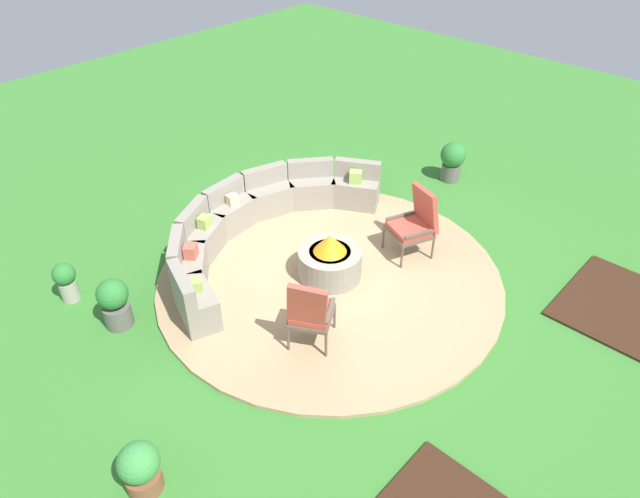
# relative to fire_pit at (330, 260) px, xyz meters

# --- Properties ---
(ground_plane) EXTENTS (24.00, 24.00, 0.00)m
(ground_plane) POSITION_rel_fire_pit_xyz_m (0.00, 0.00, -0.35)
(ground_plane) COLOR #387A2D
(patio_circle) EXTENTS (5.21, 5.21, 0.06)m
(patio_circle) POSITION_rel_fire_pit_xyz_m (0.00, 0.00, -0.32)
(patio_circle) COLOR tan
(patio_circle) RESTS_ON ground_plane
(mulch_bed_right) EXTENTS (1.83, 1.49, 0.04)m
(mulch_bed_right) POSITION_rel_fire_pit_xyz_m (2.35, -3.50, -0.33)
(mulch_bed_right) COLOR #382114
(mulch_bed_right) RESTS_ON ground_plane
(fire_pit) EXTENTS (0.96, 0.96, 0.73)m
(fire_pit) POSITION_rel_fire_pit_xyz_m (0.00, 0.00, 0.00)
(fire_pit) COLOR gray
(fire_pit) RESTS_ON patio_circle
(curved_stone_bench) EXTENTS (4.48, 2.07, 0.82)m
(curved_stone_bench) POSITION_rel_fire_pit_xyz_m (-0.13, 1.53, 0.04)
(curved_stone_bench) COLOR gray
(curved_stone_bench) RESTS_ON patio_circle
(lounge_chair_front_left) EXTENTS (0.78, 0.77, 1.13)m
(lounge_chair_front_left) POSITION_rel_fire_pit_xyz_m (-1.24, -0.77, 0.28)
(lounge_chair_front_left) COLOR brown
(lounge_chair_front_left) RESTS_ON patio_circle
(lounge_chair_front_right) EXTENTS (0.82, 0.81, 1.14)m
(lounge_chair_front_right) POSITION_rel_fire_pit_xyz_m (1.35, -0.57, 0.28)
(lounge_chair_front_right) COLOR brown
(lounge_chair_front_right) RESTS_ON patio_circle
(potted_plant_0) EXTENTS (0.32, 0.32, 0.62)m
(potted_plant_0) POSITION_rel_fire_pit_xyz_m (-2.92, 2.45, 0.00)
(potted_plant_0) COLOR #A89E8E
(potted_plant_0) RESTS_ON ground_plane
(potted_plant_1) EXTENTS (0.48, 0.48, 0.77)m
(potted_plant_1) POSITION_rel_fire_pit_xyz_m (3.85, 0.31, 0.08)
(potted_plant_1) COLOR #605B56
(potted_plant_1) RESTS_ON ground_plane
(potted_plant_2) EXTENTS (0.42, 0.42, 0.76)m
(potted_plant_2) POSITION_rel_fire_pit_xyz_m (-2.72, 1.46, 0.05)
(potted_plant_2) COLOR #605B56
(potted_plant_2) RESTS_ON ground_plane
(potted_plant_3) EXTENTS (0.43, 0.43, 0.66)m
(potted_plant_3) POSITION_rel_fire_pit_xyz_m (-3.87, -0.90, 0.01)
(potted_plant_3) COLOR brown
(potted_plant_3) RESTS_ON ground_plane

